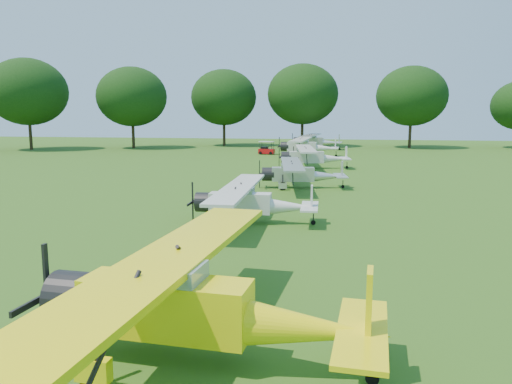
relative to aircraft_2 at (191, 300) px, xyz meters
The scene contains 9 objects.
ground 13.41m from the aircraft_2, 94.95° to the left, with size 160.00×160.00×0.00m, color #245214.
tree_belt 15.21m from the aircraft_2, 79.81° to the left, with size 137.36×130.27×14.52m.
aircraft_2 is the anchor object (origin of this frame).
aircraft_3 13.53m from the aircraft_2, 95.34° to the left, with size 6.12×9.72×1.92m.
aircraft_4 25.22m from the aircraft_2, 89.74° to the left, with size 6.20×9.84×1.93m.
aircraft_5 38.08m from the aircraft_2, 89.72° to the left, with size 6.85×10.88×2.14m.
aircraft_6 51.80m from the aircraft_2, 91.44° to the left, with size 7.36×11.70×2.31m.
aircraft_7 63.84m from the aircraft_2, 90.82° to the left, with size 7.34×11.70×2.30m.
golf_cart 54.12m from the aircraft_2, 96.96° to the left, with size 2.05×1.39×1.66m.
Camera 1 is at (4.14, -22.73, 5.17)m, focal length 35.00 mm.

